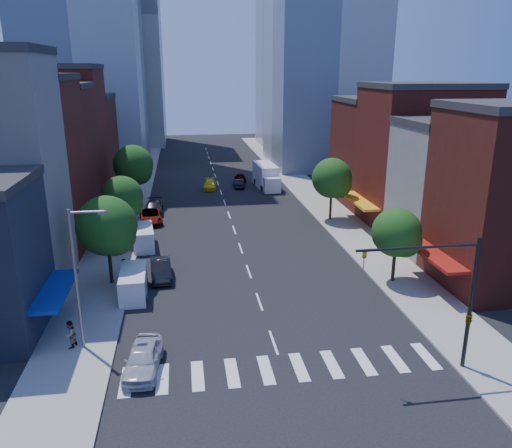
{
  "coord_description": "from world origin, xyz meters",
  "views": [
    {
      "loc": [
        -5.33,
        -28.07,
        16.84
      ],
      "look_at": [
        0.32,
        9.85,
        5.0
      ],
      "focal_mm": 35.0,
      "sensor_mm": 36.0,
      "label": 1
    }
  ],
  "objects_px": {
    "cargo_van_near": "(133,284)",
    "pedestrian_near": "(124,269)",
    "parked_car_third": "(151,216)",
    "parked_car_rear": "(154,208)",
    "traffic_car_far": "(240,178)",
    "box_truck": "(266,177)",
    "parked_car_front": "(143,358)",
    "pedestrian_far": "(70,334)",
    "traffic_car_oncoming": "(239,183)",
    "cargo_van_far": "(143,238)",
    "taxi": "(210,185)",
    "parked_car_second": "(161,269)"
  },
  "relations": [
    {
      "from": "cargo_van_far",
      "to": "box_truck",
      "type": "bearing_deg",
      "value": 50.15
    },
    {
      "from": "taxi",
      "to": "traffic_car_oncoming",
      "type": "xyz_separation_m",
      "value": [
        4.34,
        0.33,
        -0.0
      ]
    },
    {
      "from": "parked_car_front",
      "to": "pedestrian_near",
      "type": "height_order",
      "value": "pedestrian_near"
    },
    {
      "from": "parked_car_third",
      "to": "parked_car_rear",
      "type": "relative_size",
      "value": 1.02
    },
    {
      "from": "cargo_van_far",
      "to": "pedestrian_near",
      "type": "distance_m",
      "value": 7.96
    },
    {
      "from": "parked_car_rear",
      "to": "cargo_van_near",
      "type": "relative_size",
      "value": 1.05
    },
    {
      "from": "traffic_car_oncoming",
      "to": "box_truck",
      "type": "height_order",
      "value": "box_truck"
    },
    {
      "from": "cargo_van_far",
      "to": "taxi",
      "type": "relative_size",
      "value": 1.14
    },
    {
      "from": "traffic_car_far",
      "to": "box_truck",
      "type": "relative_size",
      "value": 0.43
    },
    {
      "from": "traffic_car_far",
      "to": "box_truck",
      "type": "distance_m",
      "value": 5.88
    },
    {
      "from": "pedestrian_near",
      "to": "parked_car_third",
      "type": "bearing_deg",
      "value": 1.87
    },
    {
      "from": "traffic_car_oncoming",
      "to": "traffic_car_far",
      "type": "bearing_deg",
      "value": -100.56
    },
    {
      "from": "parked_car_front",
      "to": "box_truck",
      "type": "xyz_separation_m",
      "value": [
        15.03,
        45.99,
        0.81
      ]
    },
    {
      "from": "traffic_car_far",
      "to": "box_truck",
      "type": "height_order",
      "value": "box_truck"
    },
    {
      "from": "cargo_van_near",
      "to": "parked_car_second",
      "type": "bearing_deg",
      "value": 57.68
    },
    {
      "from": "parked_car_third",
      "to": "traffic_car_oncoming",
      "type": "relative_size",
      "value": 1.35
    },
    {
      "from": "cargo_van_far",
      "to": "parked_car_rear",
      "type": "bearing_deg",
      "value": 81.94
    },
    {
      "from": "parked_car_front",
      "to": "parked_car_third",
      "type": "xyz_separation_m",
      "value": [
        -1.13,
        30.21,
        -0.09
      ]
    },
    {
      "from": "taxi",
      "to": "pedestrian_near",
      "type": "distance_m",
      "value": 33.85
    },
    {
      "from": "parked_car_third",
      "to": "cargo_van_far",
      "type": "relative_size",
      "value": 1.04
    },
    {
      "from": "parked_car_rear",
      "to": "cargo_van_far",
      "type": "bearing_deg",
      "value": -92.52
    },
    {
      "from": "parked_car_front",
      "to": "traffic_car_far",
      "type": "height_order",
      "value": "parked_car_front"
    },
    {
      "from": "parked_car_front",
      "to": "pedestrian_far",
      "type": "height_order",
      "value": "pedestrian_far"
    },
    {
      "from": "parked_car_second",
      "to": "cargo_van_far",
      "type": "height_order",
      "value": "cargo_van_far"
    },
    {
      "from": "cargo_van_far",
      "to": "pedestrian_far",
      "type": "xyz_separation_m",
      "value": [
        -3.27,
        -18.56,
        0.02
      ]
    },
    {
      "from": "parked_car_front",
      "to": "parked_car_second",
      "type": "relative_size",
      "value": 1.01
    },
    {
      "from": "parked_car_third",
      "to": "taxi",
      "type": "relative_size",
      "value": 1.18
    },
    {
      "from": "cargo_van_far",
      "to": "box_truck",
      "type": "distance_m",
      "value": 29.39
    },
    {
      "from": "traffic_car_far",
      "to": "traffic_car_oncoming",
      "type": "bearing_deg",
      "value": 77.68
    },
    {
      "from": "pedestrian_near",
      "to": "cargo_van_far",
      "type": "bearing_deg",
      "value": -0.99
    },
    {
      "from": "parked_car_second",
      "to": "traffic_car_far",
      "type": "relative_size",
      "value": 1.25
    },
    {
      "from": "cargo_van_near",
      "to": "cargo_van_far",
      "type": "xyz_separation_m",
      "value": [
        0.01,
        11.23,
        0.0
      ]
    },
    {
      "from": "taxi",
      "to": "pedestrian_far",
      "type": "height_order",
      "value": "pedestrian_far"
    },
    {
      "from": "parked_car_front",
      "to": "parked_car_third",
      "type": "distance_m",
      "value": 30.23
    },
    {
      "from": "traffic_car_oncoming",
      "to": "box_truck",
      "type": "bearing_deg",
      "value": 170.37
    },
    {
      "from": "traffic_car_oncoming",
      "to": "box_truck",
      "type": "xyz_separation_m",
      "value": [
        4.08,
        -0.7,
        0.99
      ]
    },
    {
      "from": "parked_car_second",
      "to": "parked_car_rear",
      "type": "relative_size",
      "value": 0.92
    },
    {
      "from": "parked_car_front",
      "to": "taxi",
      "type": "xyz_separation_m",
      "value": [
        6.61,
        46.36,
        -0.17
      ]
    },
    {
      "from": "cargo_van_far",
      "to": "traffic_car_far",
      "type": "height_order",
      "value": "cargo_van_far"
    },
    {
      "from": "taxi",
      "to": "traffic_car_oncoming",
      "type": "distance_m",
      "value": 4.35
    },
    {
      "from": "box_truck",
      "to": "pedestrian_near",
      "type": "relative_size",
      "value": 5.01
    },
    {
      "from": "cargo_van_far",
      "to": "pedestrian_far",
      "type": "height_order",
      "value": "cargo_van_far"
    },
    {
      "from": "cargo_van_near",
      "to": "pedestrian_far",
      "type": "bearing_deg",
      "value": -115.52
    },
    {
      "from": "box_truck",
      "to": "taxi",
      "type": "bearing_deg",
      "value": 174.5
    },
    {
      "from": "cargo_van_near",
      "to": "pedestrian_near",
      "type": "distance_m",
      "value": 3.48
    },
    {
      "from": "traffic_car_oncoming",
      "to": "pedestrian_far",
      "type": "relative_size",
      "value": 2.15
    },
    {
      "from": "parked_car_third",
      "to": "pedestrian_near",
      "type": "xyz_separation_m",
      "value": [
        -1.28,
        -16.48,
        0.29
      ]
    },
    {
      "from": "traffic_car_oncoming",
      "to": "pedestrian_far",
      "type": "height_order",
      "value": "pedestrian_far"
    },
    {
      "from": "traffic_car_oncoming",
      "to": "parked_car_front",
      "type": "bearing_deg",
      "value": 76.88
    },
    {
      "from": "box_truck",
      "to": "pedestrian_far",
      "type": "xyz_separation_m",
      "value": [
        -19.7,
        -42.91,
        -0.58
      ]
    }
  ]
}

